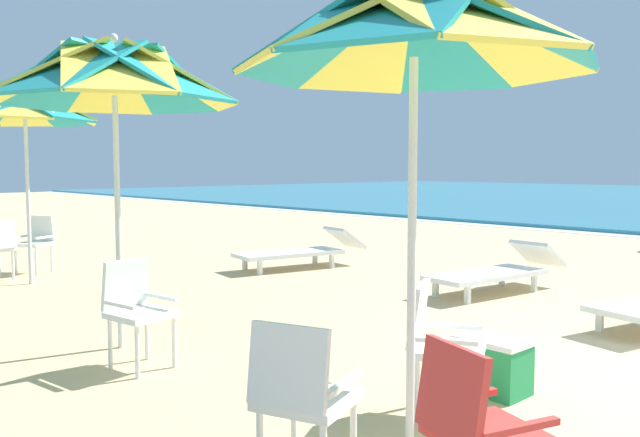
{
  "coord_description": "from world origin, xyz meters",
  "views": [
    {
      "loc": [
        1.41,
        -5.5,
        1.62
      ],
      "look_at": [
        -4.25,
        -0.22,
        1.0
      ],
      "focal_mm": 37.02,
      "sensor_mm": 36.0,
      "label": 1
    }
  ],
  "objects_px": {
    "plastic_chair_2": "(476,426)",
    "sun_lounger_3": "(300,250)",
    "plastic_chair_3": "(136,306)",
    "plastic_chair_5": "(36,240)",
    "sun_lounger_2": "(497,271)",
    "plastic_chair_0": "(438,340)",
    "beach_umbrella_1": "(114,79)",
    "beach_umbrella_0": "(414,38)",
    "cooler_box": "(492,365)",
    "beach_umbrella_2": "(25,109)",
    "plastic_chair_1": "(301,392)"
  },
  "relations": [
    {
      "from": "sun_lounger_3",
      "to": "plastic_chair_0",
      "type": "bearing_deg",
      "value": -33.11
    },
    {
      "from": "plastic_chair_5",
      "to": "cooler_box",
      "type": "height_order",
      "value": "plastic_chair_5"
    },
    {
      "from": "beach_umbrella_2",
      "to": "plastic_chair_5",
      "type": "bearing_deg",
      "value": 155.72
    },
    {
      "from": "beach_umbrella_1",
      "to": "plastic_chair_5",
      "type": "bearing_deg",
      "value": 168.3
    },
    {
      "from": "plastic_chair_5",
      "to": "sun_lounger_2",
      "type": "bearing_deg",
      "value": 33.37
    },
    {
      "from": "plastic_chair_3",
      "to": "cooler_box",
      "type": "bearing_deg",
      "value": 34.58
    },
    {
      "from": "plastic_chair_0",
      "to": "plastic_chair_2",
      "type": "bearing_deg",
      "value": -46.56
    },
    {
      "from": "plastic_chair_1",
      "to": "plastic_chair_5",
      "type": "xyz_separation_m",
      "value": [
        -7.81,
        1.51,
        0.0
      ]
    },
    {
      "from": "plastic_chair_2",
      "to": "plastic_chair_3",
      "type": "bearing_deg",
      "value": 178.46
    },
    {
      "from": "plastic_chair_3",
      "to": "sun_lounger_2",
      "type": "xyz_separation_m",
      "value": [
        0.26,
        4.87,
        -0.22
      ]
    },
    {
      "from": "sun_lounger_2",
      "to": "beach_umbrella_2",
      "type": "bearing_deg",
      "value": -138.62
    },
    {
      "from": "plastic_chair_5",
      "to": "sun_lounger_3",
      "type": "xyz_separation_m",
      "value": [
        2.42,
        3.21,
        -0.22
      ]
    },
    {
      "from": "beach_umbrella_0",
      "to": "plastic_chair_5",
      "type": "bearing_deg",
      "value": 174.77
    },
    {
      "from": "plastic_chair_2",
      "to": "sun_lounger_3",
      "type": "xyz_separation_m",
      "value": [
        -6.22,
        4.45,
        -0.22
      ]
    },
    {
      "from": "plastic_chair_0",
      "to": "sun_lounger_3",
      "type": "xyz_separation_m",
      "value": [
        -5.26,
        3.43,
        -0.22
      ]
    },
    {
      "from": "beach_umbrella_0",
      "to": "plastic_chair_5",
      "type": "distance_m",
      "value": 8.1
    },
    {
      "from": "beach_umbrella_0",
      "to": "plastic_chair_2",
      "type": "relative_size",
      "value": 3.1
    },
    {
      "from": "plastic_chair_0",
      "to": "sun_lounger_3",
      "type": "height_order",
      "value": "plastic_chair_0"
    },
    {
      "from": "plastic_chair_2",
      "to": "beach_umbrella_1",
      "type": "relative_size",
      "value": 0.31
    },
    {
      "from": "plastic_chair_3",
      "to": "beach_umbrella_1",
      "type": "bearing_deg",
      "value": 165.3
    },
    {
      "from": "cooler_box",
      "to": "plastic_chair_3",
      "type": "bearing_deg",
      "value": -145.42
    },
    {
      "from": "sun_lounger_2",
      "to": "sun_lounger_3",
      "type": "distance_m",
      "value": 3.27
    },
    {
      "from": "plastic_chair_3",
      "to": "sun_lounger_3",
      "type": "height_order",
      "value": "plastic_chair_3"
    },
    {
      "from": "plastic_chair_3",
      "to": "cooler_box",
      "type": "xyz_separation_m",
      "value": [
        2.28,
        1.57,
        -0.3
      ]
    },
    {
      "from": "beach_umbrella_1",
      "to": "beach_umbrella_2",
      "type": "bearing_deg",
      "value": 171.64
    },
    {
      "from": "plastic_chair_3",
      "to": "plastic_chair_5",
      "type": "bearing_deg",
      "value": 167.95
    },
    {
      "from": "plastic_chair_3",
      "to": "plastic_chair_5",
      "type": "height_order",
      "value": "same"
    },
    {
      "from": "plastic_chair_3",
      "to": "plastic_chair_5",
      "type": "relative_size",
      "value": 1.0
    },
    {
      "from": "beach_umbrella_0",
      "to": "sun_lounger_2",
      "type": "bearing_deg",
      "value": 116.43
    },
    {
      "from": "plastic_chair_1",
      "to": "sun_lounger_2",
      "type": "xyz_separation_m",
      "value": [
        -2.16,
        5.23,
        -0.22
      ]
    },
    {
      "from": "sun_lounger_2",
      "to": "sun_lounger_3",
      "type": "relative_size",
      "value": 0.99
    },
    {
      "from": "plastic_chair_0",
      "to": "beach_umbrella_2",
      "type": "relative_size",
      "value": 0.32
    },
    {
      "from": "plastic_chair_0",
      "to": "plastic_chair_2",
      "type": "relative_size",
      "value": 1.0
    },
    {
      "from": "plastic_chair_0",
      "to": "beach_umbrella_1",
      "type": "xyz_separation_m",
      "value": [
        -2.91,
        -0.77,
        1.87
      ]
    },
    {
      "from": "sun_lounger_2",
      "to": "sun_lounger_3",
      "type": "bearing_deg",
      "value": -170.99
    },
    {
      "from": "plastic_chair_3",
      "to": "sun_lounger_3",
      "type": "distance_m",
      "value": 5.28
    },
    {
      "from": "sun_lounger_2",
      "to": "beach_umbrella_0",
      "type": "bearing_deg",
      "value": -63.57
    },
    {
      "from": "plastic_chair_2",
      "to": "plastic_chair_5",
      "type": "bearing_deg",
      "value": 171.85
    },
    {
      "from": "plastic_chair_1",
      "to": "plastic_chair_2",
      "type": "relative_size",
      "value": 1.0
    },
    {
      "from": "sun_lounger_2",
      "to": "plastic_chair_1",
      "type": "bearing_deg",
      "value": -67.58
    },
    {
      "from": "plastic_chair_2",
      "to": "plastic_chair_3",
      "type": "height_order",
      "value": "same"
    },
    {
      "from": "sun_lounger_2",
      "to": "plastic_chair_0",
      "type": "bearing_deg",
      "value": -62.76
    },
    {
      "from": "plastic_chair_5",
      "to": "sun_lounger_2",
      "type": "height_order",
      "value": "plastic_chair_5"
    },
    {
      "from": "beach_umbrella_1",
      "to": "beach_umbrella_0",
      "type": "bearing_deg",
      "value": 4.96
    },
    {
      "from": "plastic_chair_2",
      "to": "cooler_box",
      "type": "height_order",
      "value": "plastic_chair_2"
    },
    {
      "from": "plastic_chair_3",
      "to": "plastic_chair_0",
      "type": "bearing_deg",
      "value": 22.11
    },
    {
      "from": "plastic_chair_3",
      "to": "sun_lounger_3",
      "type": "relative_size",
      "value": 0.39
    },
    {
      "from": "sun_lounger_2",
      "to": "plastic_chair_3",
      "type": "bearing_deg",
      "value": -93.01
    },
    {
      "from": "plastic_chair_5",
      "to": "sun_lounger_2",
      "type": "relative_size",
      "value": 0.39
    },
    {
      "from": "plastic_chair_0",
      "to": "sun_lounger_2",
      "type": "height_order",
      "value": "plastic_chair_0"
    }
  ]
}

